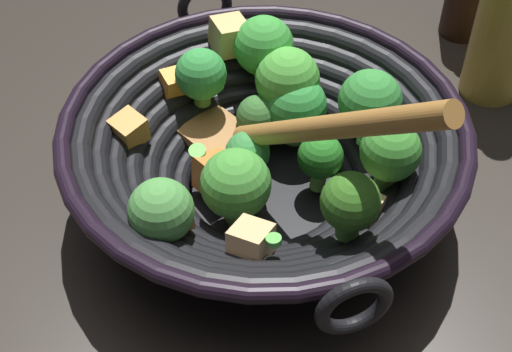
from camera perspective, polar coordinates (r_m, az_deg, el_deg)
ground_plane at (r=0.66m, az=0.61°, el=-1.93°), size 4.00×4.00×0.00m
wok at (r=0.61m, az=0.82°, el=2.13°), size 0.33×0.37×0.21m
cooking_oil_bottle at (r=0.75m, az=18.87°, el=11.69°), size 0.06×0.06×0.22m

